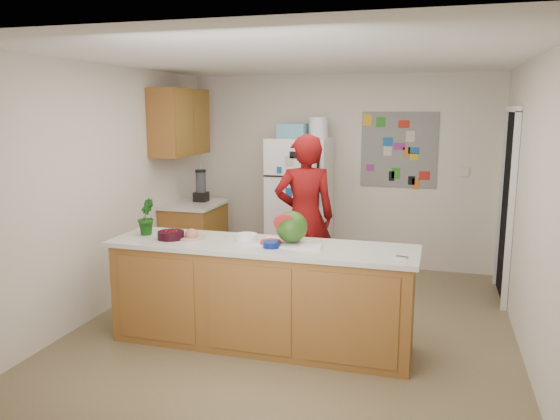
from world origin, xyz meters
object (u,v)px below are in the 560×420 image
(refrigerator, at_px, (300,204))
(watermelon, at_px, (292,227))
(cherry_bowl, at_px, (171,235))
(person, at_px, (305,218))

(refrigerator, relative_size, watermelon, 6.21)
(refrigerator, distance_m, watermelon, 2.37)
(watermelon, distance_m, cherry_bowl, 1.09)
(refrigerator, bearing_deg, watermelon, -77.61)
(person, height_order, cherry_bowl, person)
(refrigerator, distance_m, person, 1.12)
(refrigerator, xyz_separation_m, cherry_bowl, (-0.57, -2.44, 0.11))
(refrigerator, height_order, watermelon, refrigerator)
(watermelon, bearing_deg, cherry_bowl, -173.17)
(refrigerator, height_order, person, person)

